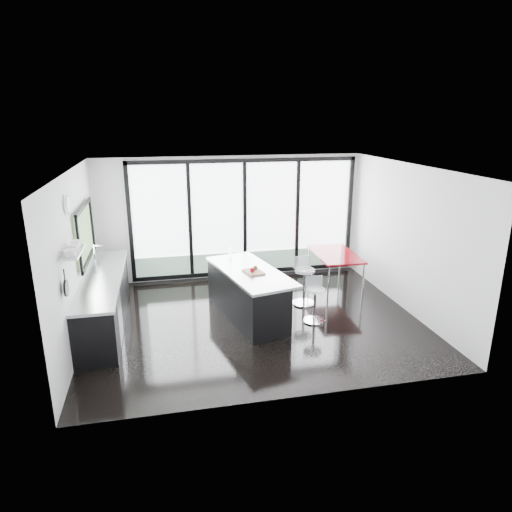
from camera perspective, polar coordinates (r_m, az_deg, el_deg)
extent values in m
cube|color=black|center=(8.58, -0.23, -7.98)|extent=(6.00, 5.00, 0.00)
cube|color=white|center=(7.81, -0.26, 10.94)|extent=(6.00, 5.00, 0.00)
cube|color=silver|center=(10.47, -3.08, 4.76)|extent=(6.00, 0.00, 2.80)
cube|color=white|center=(10.49, -1.43, 4.81)|extent=(5.00, 0.02, 2.50)
cube|color=gray|center=(10.72, -1.35, -0.62)|extent=(5.00, 0.02, 0.44)
cube|color=black|center=(10.30, -8.26, 4.40)|extent=(0.08, 0.04, 2.50)
cube|color=black|center=(10.45, -1.39, 4.76)|extent=(0.08, 0.04, 2.50)
cube|color=black|center=(10.75, 5.19, 5.05)|extent=(0.08, 0.04, 2.50)
cube|color=silver|center=(5.80, 4.88, -5.72)|extent=(6.00, 0.00, 2.80)
cube|color=silver|center=(8.05, -21.64, -0.29)|extent=(0.00, 5.00, 2.80)
cube|color=#527042|center=(8.85, -20.72, 2.67)|extent=(0.02, 1.60, 0.90)
cube|color=#AAADAF|center=(7.13, -21.94, 0.44)|extent=(0.25, 0.80, 0.03)
cylinder|color=white|center=(7.54, -22.55, 5.95)|extent=(0.04, 0.30, 0.30)
cylinder|color=black|center=(6.88, -22.65, -3.72)|extent=(0.03, 0.24, 0.24)
cube|color=silver|center=(9.16, 18.45, 2.08)|extent=(0.00, 5.00, 2.80)
cube|color=black|center=(8.69, -18.43, -5.46)|extent=(0.65, 3.20, 0.87)
cube|color=#AAADAF|center=(8.53, -18.72, -2.60)|extent=(0.69, 3.24, 0.05)
cube|color=#AAADAF|center=(9.00, -18.40, -1.55)|extent=(0.45, 0.48, 0.06)
cylinder|color=silver|center=(8.95, -19.50, -0.12)|extent=(0.02, 0.02, 0.44)
cube|color=#AAADAF|center=(7.97, -16.68, -7.49)|extent=(0.03, 0.60, 0.80)
cube|color=black|center=(8.56, -1.21, -4.91)|extent=(1.22, 2.29, 0.86)
cube|color=#AAADAF|center=(8.43, -0.74, -1.96)|extent=(1.42, 2.39, 0.05)
cube|color=tan|center=(8.29, -0.31, -2.00)|extent=(0.38, 0.45, 0.03)
sphere|color=maroon|center=(8.21, -0.48, -1.76)|extent=(0.11, 0.11, 0.09)
sphere|color=#563A18|center=(8.33, -0.09, -1.48)|extent=(0.10, 0.10, 0.08)
cylinder|color=silver|center=(8.99, -3.28, 0.35)|extent=(0.08, 0.08, 0.28)
cylinder|color=silver|center=(8.46, 7.34, -6.10)|extent=(0.46, 0.46, 0.65)
cylinder|color=silver|center=(9.18, 6.05, -3.82)|extent=(0.52, 0.52, 0.74)
cube|color=maroon|center=(10.10, 9.79, -1.85)|extent=(0.91, 1.52, 0.80)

